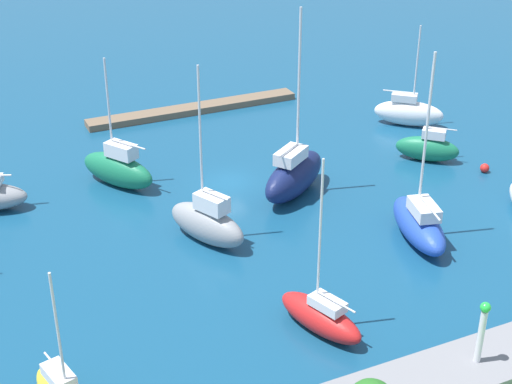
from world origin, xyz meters
TOP-DOWN VIEW (x-y plane):
  - water at (0.00, 0.00)m, footprint 160.00×160.00m
  - pier_dock at (-2.95, -15.95)m, footprint 21.46×2.01m
  - breakwater at (0.00, 27.17)m, footprint 74.14×3.82m
  - harbor_beacon at (-2.71, 27.17)m, footprint 0.56×0.56m
  - sailboat_navy_along_channel at (-3.73, 4.10)m, footprint 8.02×6.72m
  - sailboat_gray_far_north at (5.00, 7.94)m, footprint 4.74×6.89m
  - sailboat_green_far_south at (8.24, -3.21)m, footprint 5.49×7.12m
  - sailboat_white_inner_mooring at (-20.21, -4.21)m, footprint 6.21×5.80m
  - sailboat_blue_lone_south at (-8.47, 13.93)m, footprint 4.43×8.02m
  - sailboat_red_near_pier at (2.80, 20.17)m, footprint 3.69×6.23m
  - sailboat_green_west_end at (-17.05, 3.18)m, footprint 5.12×5.00m
  - mooring_buoy_red at (-20.00, 7.15)m, footprint 0.76×0.76m

SIDE VIEW (x-z plane):
  - water at x=0.00m, z-range 0.00..0.00m
  - pier_dock at x=-2.95m, z-range 0.00..0.64m
  - mooring_buoy_red at x=-20.00m, z-range 0.00..0.76m
  - breakwater at x=0.00m, z-range 0.00..1.11m
  - sailboat_red_near_pier at x=2.80m, z-range -4.40..6.50m
  - sailboat_green_west_end at x=-17.05m, z-range -3.01..5.40m
  - sailboat_white_inner_mooring at x=-20.21m, z-range -3.50..6.13m
  - sailboat_blue_lone_south at x=-8.47m, z-range -5.41..8.04m
  - sailboat_green_far_south at x=8.24m, z-range -3.74..6.74m
  - sailboat_gray_far_north at x=5.00m, z-range -4.84..7.87m
  - sailboat_navy_along_channel at x=-3.73m, z-range -5.59..9.04m
  - harbor_beacon at x=-2.71m, z-range 1.39..5.12m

